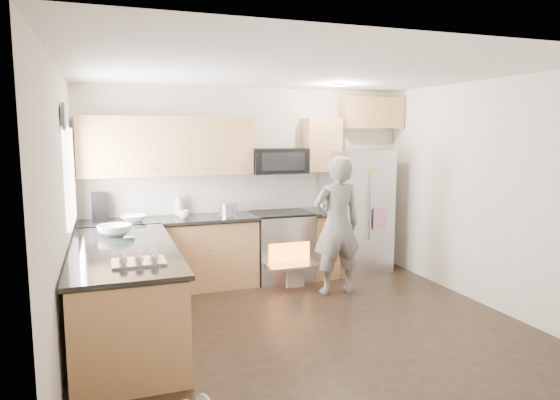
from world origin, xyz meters
name	(u,v)px	position (x,y,z in m)	size (l,w,h in m)	color
ground	(304,326)	(0.00, 0.00, 0.00)	(4.50, 4.50, 0.00)	black
room_shell	(301,166)	(-0.04, 0.02, 1.67)	(4.54, 4.04, 2.62)	beige
back_cabinet_run	(212,213)	(-0.59, 1.75, 0.96)	(4.45, 0.64, 2.50)	#AA7A44
peninsula	(125,294)	(-1.75, 0.25, 0.46)	(0.96, 2.36, 1.04)	#AA7A44
stove_range	(281,230)	(0.35, 1.69, 0.68)	(0.76, 0.97, 1.79)	#B7B7BC
refrigerator	(356,211)	(1.50, 1.70, 0.88)	(0.96, 0.81, 1.76)	#B7B7BC
person	(337,225)	(0.80, 0.90, 0.86)	(0.63, 0.41, 1.72)	gray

